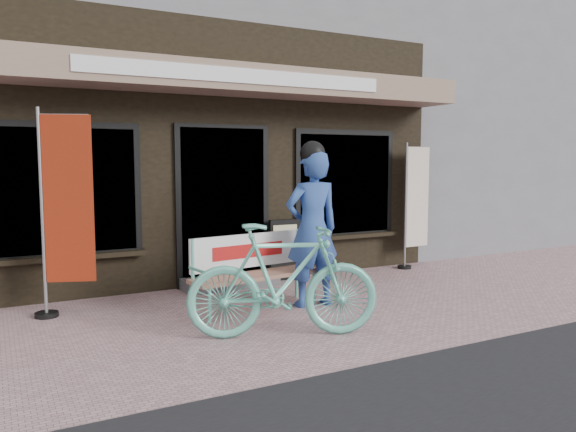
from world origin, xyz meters
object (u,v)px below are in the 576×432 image
bicycle (283,280)px  menu_stand (284,249)px  person (312,226)px  nobori_cream (415,204)px  bench (253,265)px  nobori_red (64,210)px

bicycle → menu_stand: 2.61m
person → bicycle: person is taller
bicycle → nobori_cream: bearing=-37.3°
bicycle → person: bearing=-22.7°
nobori_cream → menu_stand: 2.37m
person → bicycle: size_ratio=1.04×
bench → nobori_red: (-1.95, 0.63, 0.67)m
menu_stand → person: bearing=-102.1°
nobori_cream → bench: bearing=-165.0°
nobori_red → nobori_cream: (5.27, 0.43, -0.15)m
menu_stand → nobori_cream: bearing=-1.0°
bench → person: 0.83m
bench → nobori_cream: 3.52m
bicycle → nobori_red: (-1.77, 1.76, 0.62)m
bench → person: bearing=-27.4°
nobori_red → bicycle: bearing=-24.2°
nobori_cream → menu_stand: (-2.30, 0.13, -0.58)m
nobori_cream → menu_stand: size_ratio=2.28×
bicycle → nobori_cream: nobori_cream is taller
bench → menu_stand: bearing=41.3°
person → nobori_red: nobori_red is taller
bench → person: size_ratio=0.84×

